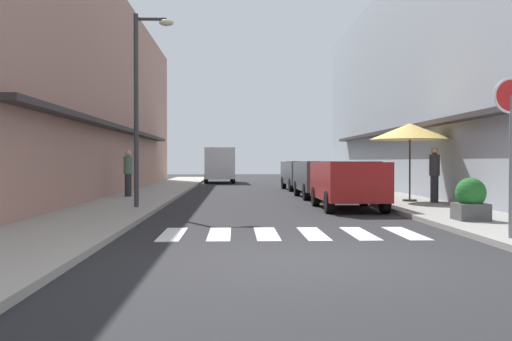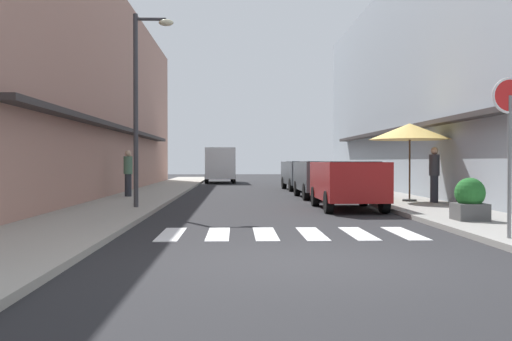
% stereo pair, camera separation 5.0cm
% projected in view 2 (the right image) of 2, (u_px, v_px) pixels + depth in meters
% --- Properties ---
extents(ground_plane, '(83.72, 83.72, 0.00)m').
position_uv_depth(ground_plane, '(262.00, 197.00, 23.97)').
color(ground_plane, '#232326').
extents(sidewalk_left, '(2.66, 53.28, 0.12)m').
position_uv_depth(sidewalk_left, '(146.00, 196.00, 23.81)').
color(sidewalk_left, '#9E998E').
rests_on(sidewalk_left, ground_plane).
extents(sidewalk_right, '(2.66, 53.28, 0.12)m').
position_uv_depth(sidewalk_right, '(377.00, 196.00, 24.12)').
color(sidewalk_right, gray).
rests_on(sidewalk_right, ground_plane).
extents(building_row_left, '(5.50, 36.25, 8.85)m').
position_uv_depth(building_row_left, '(57.00, 90.00, 24.51)').
color(building_row_left, '#A87A6B').
rests_on(building_row_left, ground_plane).
extents(building_row_right, '(5.50, 36.25, 9.86)m').
position_uv_depth(building_row_right, '(462.00, 80.00, 25.07)').
color(building_row_right, '#939EA8').
rests_on(building_row_right, ground_plane).
extents(crosswalk, '(5.20, 2.20, 0.01)m').
position_uv_depth(crosswalk, '(289.00, 234.00, 11.96)').
color(crosswalk, silver).
rests_on(crosswalk, ground_plane).
extents(parked_car_near, '(1.83, 4.07, 1.47)m').
position_uv_depth(parked_car_near, '(348.00, 179.00, 17.96)').
color(parked_car_near, maroon).
rests_on(parked_car_near, ground_plane).
extents(parked_car_mid, '(1.87, 4.27, 1.47)m').
position_uv_depth(parked_car_mid, '(321.00, 175.00, 23.52)').
color(parked_car_mid, '#4C5156').
rests_on(parked_car_mid, ground_plane).
extents(parked_car_far, '(1.96, 4.43, 1.47)m').
position_uv_depth(parked_car_far, '(303.00, 172.00, 29.89)').
color(parked_car_far, '#4C5156').
rests_on(parked_car_far, ground_plane).
extents(delivery_van, '(2.16, 5.47, 2.37)m').
position_uv_depth(delivery_van, '(220.00, 162.00, 40.13)').
color(delivery_van, silver).
rests_on(delivery_van, ground_plane).
extents(round_street_sign, '(0.65, 0.07, 2.84)m').
position_uv_depth(round_street_sign, '(510.00, 115.00, 10.39)').
color(round_street_sign, slate).
rests_on(round_street_sign, sidewalk_right).
extents(street_lamp, '(1.19, 0.28, 5.70)m').
position_uv_depth(street_lamp, '(142.00, 90.00, 17.40)').
color(street_lamp, '#38383D').
rests_on(street_lamp, sidewalk_left).
extents(cafe_umbrella, '(2.76, 2.76, 2.64)m').
position_uv_depth(cafe_umbrella, '(410.00, 132.00, 19.95)').
color(cafe_umbrella, '#262626').
rests_on(cafe_umbrella, sidewalk_right).
extents(planter_corner, '(0.71, 0.71, 0.98)m').
position_uv_depth(planter_corner, '(470.00, 200.00, 13.60)').
color(planter_corner, '#4C4C4C').
rests_on(planter_corner, sidewalk_right).
extents(pedestrian_walking_near, '(0.34, 0.34, 1.78)m').
position_uv_depth(pedestrian_walking_near, '(128.00, 172.00, 22.67)').
color(pedestrian_walking_near, '#282B33').
rests_on(pedestrian_walking_near, sidewalk_left).
extents(pedestrian_walking_far, '(0.34, 0.34, 1.82)m').
position_uv_depth(pedestrian_walking_far, '(434.00, 173.00, 19.36)').
color(pedestrian_walking_far, '#282B33').
rests_on(pedestrian_walking_far, sidewalk_right).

